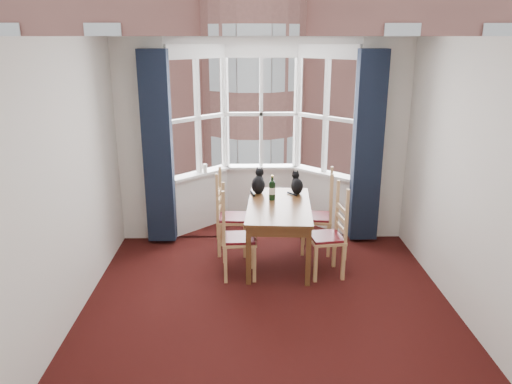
{
  "coord_description": "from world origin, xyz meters",
  "views": [
    {
      "loc": [
        -0.22,
        -4.54,
        2.8
      ],
      "look_at": [
        -0.12,
        1.05,
        1.05
      ],
      "focal_mm": 35.0,
      "sensor_mm": 36.0,
      "label": 1
    }
  ],
  "objects_px": {
    "chair_left_near": "(232,240)",
    "chair_left_far": "(226,219)",
    "dining_table": "(279,211)",
    "candle_tall": "(205,168)",
    "cat_left": "(258,183)",
    "cat_right": "(297,185)",
    "wine_bottle": "(272,189)",
    "chair_right_near": "(333,238)",
    "chair_right_far": "(323,218)"
  },
  "relations": [
    {
      "from": "cat_right",
      "to": "candle_tall",
      "type": "xyz_separation_m",
      "value": [
        -1.29,
        0.69,
        0.06
      ]
    },
    {
      "from": "cat_right",
      "to": "chair_left_near",
      "type": "bearing_deg",
      "value": -133.05
    },
    {
      "from": "chair_left_near",
      "to": "chair_left_far",
      "type": "bearing_deg",
      "value": 97.49
    },
    {
      "from": "chair_right_far",
      "to": "wine_bottle",
      "type": "xyz_separation_m",
      "value": [
        -0.69,
        -0.06,
        0.43
      ]
    },
    {
      "from": "chair_left_near",
      "to": "wine_bottle",
      "type": "bearing_deg",
      "value": 51.9
    },
    {
      "from": "chair_right_near",
      "to": "wine_bottle",
      "type": "bearing_deg",
      "value": 138.81
    },
    {
      "from": "chair_left_near",
      "to": "chair_right_far",
      "type": "bearing_deg",
      "value": 30.5
    },
    {
      "from": "chair_left_far",
      "to": "wine_bottle",
      "type": "height_order",
      "value": "wine_bottle"
    },
    {
      "from": "cat_right",
      "to": "wine_bottle",
      "type": "height_order",
      "value": "wine_bottle"
    },
    {
      "from": "dining_table",
      "to": "chair_left_far",
      "type": "bearing_deg",
      "value": 158.29
    },
    {
      "from": "dining_table",
      "to": "chair_left_far",
      "type": "distance_m",
      "value": 0.77
    },
    {
      "from": "cat_left",
      "to": "cat_right",
      "type": "height_order",
      "value": "cat_left"
    },
    {
      "from": "chair_right_far",
      "to": "candle_tall",
      "type": "relative_size",
      "value": 7.05
    },
    {
      "from": "chair_left_far",
      "to": "wine_bottle",
      "type": "bearing_deg",
      "value": -6.27
    },
    {
      "from": "cat_left",
      "to": "candle_tall",
      "type": "distance_m",
      "value": 1.02
    },
    {
      "from": "candle_tall",
      "to": "chair_left_far",
      "type": "bearing_deg",
      "value": -69.39
    },
    {
      "from": "chair_left_near",
      "to": "cat_right",
      "type": "distance_m",
      "value": 1.33
    },
    {
      "from": "cat_left",
      "to": "cat_right",
      "type": "distance_m",
      "value": 0.52
    },
    {
      "from": "chair_right_near",
      "to": "cat_left",
      "type": "distance_m",
      "value": 1.34
    },
    {
      "from": "chair_left_far",
      "to": "candle_tall",
      "type": "distance_m",
      "value": 1.06
    },
    {
      "from": "chair_left_near",
      "to": "chair_right_near",
      "type": "distance_m",
      "value": 1.23
    },
    {
      "from": "chair_right_near",
      "to": "chair_right_far",
      "type": "xyz_separation_m",
      "value": [
        -0.02,
        0.68,
        0.0
      ]
    },
    {
      "from": "chair_left_near",
      "to": "chair_right_far",
      "type": "xyz_separation_m",
      "value": [
        1.21,
        0.71,
        0.0
      ]
    },
    {
      "from": "dining_table",
      "to": "candle_tall",
      "type": "distance_m",
      "value": 1.57
    },
    {
      "from": "dining_table",
      "to": "wine_bottle",
      "type": "distance_m",
      "value": 0.32
    },
    {
      "from": "chair_right_near",
      "to": "cat_right",
      "type": "xyz_separation_m",
      "value": [
        -0.36,
        0.89,
        0.41
      ]
    },
    {
      "from": "chair_right_far",
      "to": "cat_left",
      "type": "distance_m",
      "value": 0.99
    },
    {
      "from": "cat_right",
      "to": "chair_right_far",
      "type": "bearing_deg",
      "value": -31.65
    },
    {
      "from": "chair_left_far",
      "to": "wine_bottle",
      "type": "xyz_separation_m",
      "value": [
        0.61,
        -0.07,
        0.43
      ]
    },
    {
      "from": "chair_left_far",
      "to": "candle_tall",
      "type": "xyz_separation_m",
      "value": [
        -0.33,
        0.89,
        0.46
      ]
    },
    {
      "from": "chair_right_near",
      "to": "dining_table",
      "type": "bearing_deg",
      "value": 146.69
    },
    {
      "from": "chair_left_near",
      "to": "candle_tall",
      "type": "distance_m",
      "value": 1.73
    },
    {
      "from": "cat_left",
      "to": "chair_left_near",
      "type": "bearing_deg",
      "value": -109.85
    },
    {
      "from": "dining_table",
      "to": "chair_left_near",
      "type": "relative_size",
      "value": 1.66
    },
    {
      "from": "chair_left_near",
      "to": "chair_left_far",
      "type": "relative_size",
      "value": 1.0
    },
    {
      "from": "dining_table",
      "to": "cat_right",
      "type": "bearing_deg",
      "value": 60.36
    },
    {
      "from": "chair_right_far",
      "to": "candle_tall",
      "type": "distance_m",
      "value": 1.93
    },
    {
      "from": "chair_left_far",
      "to": "cat_right",
      "type": "distance_m",
      "value": 1.06
    },
    {
      "from": "dining_table",
      "to": "chair_right_near",
      "type": "xyz_separation_m",
      "value": [
        0.63,
        -0.42,
        -0.2
      ]
    },
    {
      "from": "chair_right_far",
      "to": "cat_right",
      "type": "distance_m",
      "value": 0.57
    },
    {
      "from": "candle_tall",
      "to": "cat_left",
      "type": "bearing_deg",
      "value": -40.58
    },
    {
      "from": "chair_left_near",
      "to": "wine_bottle",
      "type": "height_order",
      "value": "wine_bottle"
    },
    {
      "from": "chair_right_far",
      "to": "chair_left_near",
      "type": "bearing_deg",
      "value": -149.5
    },
    {
      "from": "dining_table",
      "to": "wine_bottle",
      "type": "bearing_deg",
      "value": 110.76
    },
    {
      "from": "chair_right_far",
      "to": "candle_tall",
      "type": "xyz_separation_m",
      "value": [
        -1.64,
        0.9,
        0.46
      ]
    },
    {
      "from": "cat_left",
      "to": "wine_bottle",
      "type": "height_order",
      "value": "cat_left"
    },
    {
      "from": "dining_table",
      "to": "chair_left_near",
      "type": "height_order",
      "value": "chair_left_near"
    },
    {
      "from": "chair_right_near",
      "to": "cat_right",
      "type": "bearing_deg",
      "value": 112.22
    },
    {
      "from": "chair_right_far",
      "to": "wine_bottle",
      "type": "relative_size",
      "value": 2.8
    },
    {
      "from": "chair_left_near",
      "to": "chair_right_near",
      "type": "height_order",
      "value": "same"
    }
  ]
}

